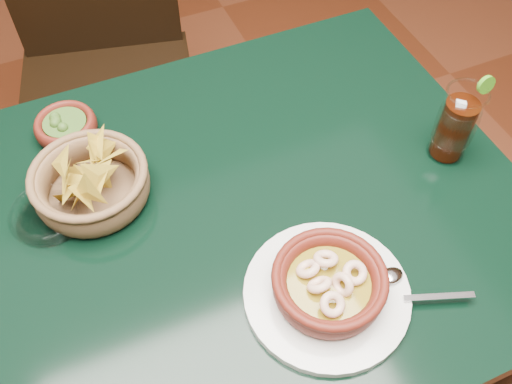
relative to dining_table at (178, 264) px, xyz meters
name	(u,v)px	position (x,y,z in m)	size (l,w,h in m)	color
dining_table	(178,264)	(0.00, 0.00, 0.00)	(1.20, 0.80, 0.75)	black
dining_chair	(104,66)	(0.03, 0.71, -0.12)	(0.54, 0.54, 0.97)	black
shrimp_plate	(329,286)	(0.18, -0.20, 0.13)	(0.32, 0.25, 0.07)	silver
chip_basket	(91,183)	(-0.09, 0.12, 0.13)	(0.23, 0.23, 0.15)	brown
guacamole_ramekin	(66,126)	(-0.10, 0.28, 0.12)	(0.13, 0.13, 0.04)	#4F160E
cola_drink	(456,125)	(0.50, -0.03, 0.17)	(0.14, 0.14, 0.17)	white
glass_ashtray	(48,215)	(-0.17, 0.10, 0.11)	(0.13, 0.13, 0.03)	white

